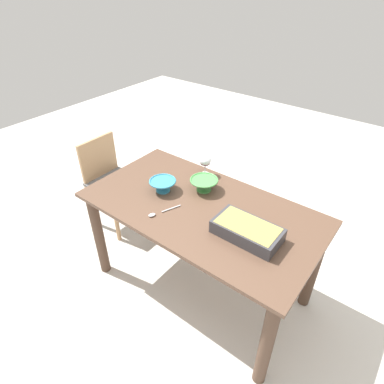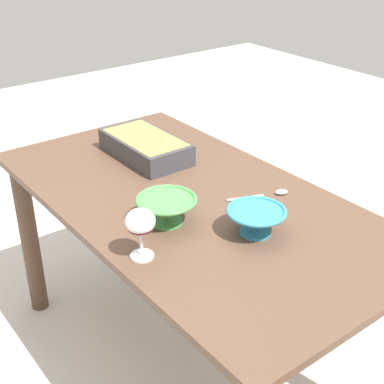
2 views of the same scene
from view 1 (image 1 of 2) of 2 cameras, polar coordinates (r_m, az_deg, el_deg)
name	(u,v)px [view 1 (image 1 of 2)]	position (r m, az deg, el deg)	size (l,w,h in m)	color
ground_plane	(200,284)	(2.57, 1.33, -15.86)	(8.00, 8.00, 0.00)	beige
dining_table	(201,223)	(2.13, 1.55, -5.53)	(1.50, 0.80, 0.75)	brown
chair	(110,179)	(2.94, -14.24, 2.25)	(0.38, 0.38, 0.80)	#595959
wine_glass	(205,162)	(2.30, 2.33, 5.32)	(0.08, 0.08, 0.15)	white
casserole_dish	(247,230)	(1.83, 9.65, -6.60)	(0.37, 0.20, 0.08)	#38383D
mixing_bowl	(204,184)	(2.16, 2.12, 1.42)	(0.19, 0.19, 0.09)	#4C994C
small_bowl	(163,185)	(2.16, -5.14, 1.26)	(0.18, 0.18, 0.08)	teal
serving_spoon	(158,213)	(1.99, -5.97, -3.67)	(0.10, 0.21, 0.01)	silver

